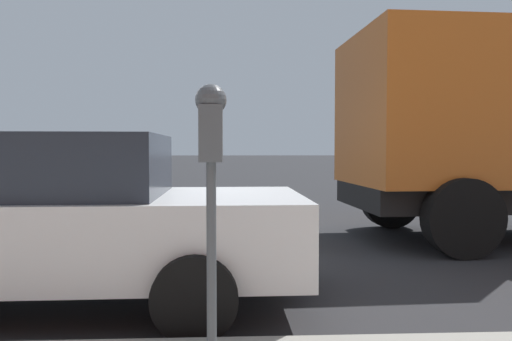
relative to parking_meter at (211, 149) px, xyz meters
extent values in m
plane|color=#2B2B2D|center=(2.52, 0.89, -1.41)|extent=(220.00, 220.00, 0.00)
cylinder|color=#4C5156|center=(0.00, 0.00, -0.68)|extent=(0.06, 0.06, 1.20)
cube|color=#4C5156|center=(0.00, 0.00, 0.09)|extent=(0.20, 0.14, 0.34)
sphere|color=#4C5156|center=(0.00, 0.00, 0.30)|extent=(0.19, 0.19, 0.19)
cube|color=#B21919|center=(0.11, 0.00, 0.05)|extent=(0.01, 0.11, 0.12)
cube|color=black|center=(0.11, 0.00, 0.17)|extent=(0.01, 0.10, 0.08)
cube|color=silver|center=(1.48, 1.66, -0.75)|extent=(1.88, 4.85, 0.67)
cube|color=#232833|center=(1.48, 1.85, -0.14)|extent=(1.63, 2.72, 0.54)
cylinder|color=black|center=(2.41, 0.18, -1.09)|extent=(0.23, 0.64, 0.64)
cylinder|color=black|center=(0.60, 0.15, -1.09)|extent=(0.23, 0.64, 0.64)
cube|color=#C66623|center=(4.49, -3.04, 0.60)|extent=(2.65, 2.19, 2.28)
cylinder|color=black|center=(3.22, -3.10, -0.89)|extent=(0.35, 1.05, 1.04)
cylinder|color=black|center=(5.77, -2.97, -0.89)|extent=(0.35, 1.05, 1.04)
camera|label=1|loc=(-3.02, -0.12, 0.00)|focal=35.00mm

